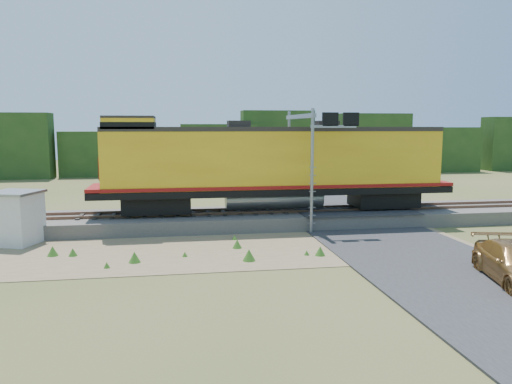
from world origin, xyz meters
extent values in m
plane|color=#475123|center=(0.00, 0.00, 0.00)|extent=(140.00, 140.00, 0.00)
cube|color=slate|center=(0.00, 6.00, 0.40)|extent=(70.00, 5.00, 0.80)
cube|color=brown|center=(0.00, 5.28, 0.88)|extent=(70.00, 0.10, 0.16)
cube|color=brown|center=(0.00, 6.72, 0.88)|extent=(70.00, 0.10, 0.16)
cube|color=#8C7754|center=(-2.00, 0.50, 0.01)|extent=(26.00, 8.00, 0.03)
cube|color=#38383A|center=(7.00, 6.00, 0.83)|extent=(7.00, 5.20, 0.06)
cube|color=#38383A|center=(7.00, 22.00, 0.04)|extent=(7.00, 24.00, 0.08)
cube|color=#1F3D16|center=(0.00, 38.00, 3.25)|extent=(36.00, 3.00, 6.50)
cube|color=#1F3D16|center=(40.00, 38.00, 3.00)|extent=(50.00, 3.00, 6.00)
cube|color=black|center=(-4.75, 6.00, 1.44)|extent=(3.83, 2.44, 0.96)
cube|color=black|center=(9.06, 6.00, 1.44)|extent=(3.83, 2.44, 0.96)
cube|color=black|center=(2.15, 6.00, 2.11)|extent=(21.26, 3.19, 0.38)
cylinder|color=gray|center=(2.15, 6.00, 1.60)|extent=(5.85, 1.28, 1.28)
cube|color=yellow|center=(2.15, 6.00, 3.95)|extent=(19.66, 3.08, 3.29)
cube|color=maroon|center=(2.15, 6.00, 2.43)|extent=(21.26, 3.24, 0.19)
cube|color=#28231E|center=(2.15, 6.00, 5.72)|extent=(19.66, 3.14, 0.26)
cube|color=yellow|center=(-6.14, 6.00, 5.97)|extent=(2.76, 3.08, 0.74)
cube|color=#28231E|center=(-6.14, 6.00, 6.38)|extent=(2.76, 3.14, 0.13)
cube|color=black|center=(-6.14, 6.00, 5.91)|extent=(2.82, 3.14, 0.37)
cube|color=maroon|center=(-7.73, 6.00, 3.57)|extent=(0.11, 2.13, 1.28)
cube|color=#28231E|center=(0.03, 6.00, 5.97)|extent=(1.28, 1.06, 0.48)
cube|color=#28231E|center=(5.34, 6.00, 5.97)|extent=(1.28, 1.06, 0.48)
cube|color=silver|center=(-11.61, 3.13, 1.28)|extent=(2.60, 2.60, 2.56)
cube|color=gray|center=(-11.61, 3.13, 2.61)|extent=(2.86, 2.86, 0.12)
cylinder|color=gray|center=(3.68, 3.20, 3.42)|extent=(0.18, 0.18, 6.84)
cylinder|color=gray|center=(3.68, 8.80, 3.42)|extent=(0.18, 0.18, 6.84)
cube|color=gray|center=(3.68, 6.00, 6.45)|extent=(0.24, 6.20, 0.24)
cube|color=gray|center=(4.85, 3.20, 5.87)|extent=(2.54, 0.15, 0.15)
cube|color=black|center=(4.66, 3.20, 6.26)|extent=(0.88, 0.15, 0.73)
cube|color=black|center=(5.83, 3.20, 6.26)|extent=(0.88, 0.15, 0.73)
camera|label=1|loc=(-3.68, -22.99, 5.85)|focal=35.00mm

